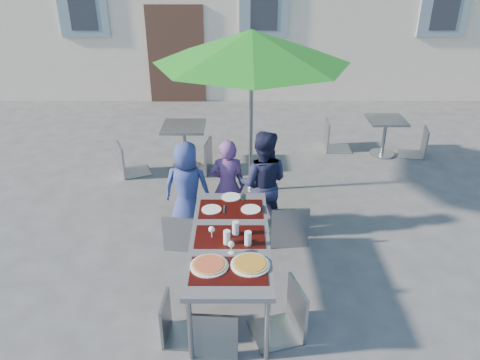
{
  "coord_description": "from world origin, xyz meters",
  "views": [
    {
      "loc": [
        -0.54,
        -3.42,
        3.4
      ],
      "look_at": [
        -0.53,
        1.43,
        0.94
      ],
      "focal_mm": 35.0,
      "sensor_mm": 36.0,
      "label": 1
    }
  ],
  "objects_px": {
    "chair_4": "(288,283)",
    "bg_chair_l_1": "(335,118)",
    "pizza_near_right": "(250,264)",
    "child_0": "(187,188)",
    "chair_5": "(211,319)",
    "bg_chair_r_1": "(422,125)",
    "bg_chair_r_0": "(201,137)",
    "chair_2": "(290,200)",
    "patio_umbrella": "(252,48)",
    "child_1": "(228,186)",
    "bg_chair_l_0": "(125,140)",
    "pizza_near_left": "(209,265)",
    "cafe_table_0": "(184,139)",
    "cafe_table_1": "(385,132)",
    "chair_1": "(230,200)",
    "dining_table": "(230,241)",
    "chair_3": "(173,296)",
    "chair_0": "(180,210)",
    "child_2": "(262,183)"
  },
  "relations": [
    {
      "from": "chair_4",
      "to": "bg_chair_l_1",
      "type": "height_order",
      "value": "bg_chair_l_1"
    },
    {
      "from": "bg_chair_l_1",
      "to": "pizza_near_right",
      "type": "bearing_deg",
      "value": -109.64
    },
    {
      "from": "pizza_near_right",
      "to": "child_0",
      "type": "bearing_deg",
      "value": 113.35
    },
    {
      "from": "chair_5",
      "to": "bg_chair_r_1",
      "type": "height_order",
      "value": "chair_5"
    },
    {
      "from": "chair_4",
      "to": "bg_chair_r_1",
      "type": "xyz_separation_m",
      "value": [
        2.72,
        4.26,
        -0.03
      ]
    },
    {
      "from": "bg_chair_r_0",
      "to": "chair_4",
      "type": "bearing_deg",
      "value": -73.43
    },
    {
      "from": "chair_2",
      "to": "patio_umbrella",
      "type": "xyz_separation_m",
      "value": [
        -0.45,
        1.4,
        1.54
      ]
    },
    {
      "from": "child_1",
      "to": "chair_4",
      "type": "height_order",
      "value": "child_1"
    },
    {
      "from": "bg_chair_l_0",
      "to": "child_1",
      "type": "bearing_deg",
      "value": -44.68
    },
    {
      "from": "child_1",
      "to": "patio_umbrella",
      "type": "distance_m",
      "value": 1.89
    },
    {
      "from": "pizza_near_left",
      "to": "cafe_table_0",
      "type": "relative_size",
      "value": 0.48
    },
    {
      "from": "child_1",
      "to": "cafe_table_1",
      "type": "relative_size",
      "value": 1.86
    },
    {
      "from": "chair_1",
      "to": "bg_chair_l_1",
      "type": "relative_size",
      "value": 1.02
    },
    {
      "from": "cafe_table_0",
      "to": "chair_2",
      "type": "bearing_deg",
      "value": -55.84
    },
    {
      "from": "chair_1",
      "to": "bg_chair_l_0",
      "type": "xyz_separation_m",
      "value": [
        -1.71,
        2.0,
        -0.03
      ]
    },
    {
      "from": "pizza_near_left",
      "to": "cafe_table_1",
      "type": "relative_size",
      "value": 0.53
    },
    {
      "from": "cafe_table_1",
      "to": "chair_1",
      "type": "bearing_deg",
      "value": -134.05
    },
    {
      "from": "chair_4",
      "to": "chair_5",
      "type": "distance_m",
      "value": 0.82
    },
    {
      "from": "chair_1",
      "to": "child_0",
      "type": "bearing_deg",
      "value": 150.38
    },
    {
      "from": "dining_table",
      "to": "bg_chair_l_1",
      "type": "distance_m",
      "value": 4.4
    },
    {
      "from": "chair_5",
      "to": "child_1",
      "type": "bearing_deg",
      "value": 87.88
    },
    {
      "from": "pizza_near_left",
      "to": "child_1",
      "type": "distance_m",
      "value": 1.83
    },
    {
      "from": "child_0",
      "to": "chair_3",
      "type": "height_order",
      "value": "child_0"
    },
    {
      "from": "chair_3",
      "to": "bg_chair_r_1",
      "type": "xyz_separation_m",
      "value": [
        3.79,
        4.33,
        0.07
      ]
    },
    {
      "from": "chair_2",
      "to": "cafe_table_1",
      "type": "bearing_deg",
      "value": 54.78
    },
    {
      "from": "child_0",
      "to": "bg_chair_l_0",
      "type": "xyz_separation_m",
      "value": [
        -1.16,
        1.68,
        -0.03
      ]
    },
    {
      "from": "bg_chair_l_1",
      "to": "bg_chair_r_1",
      "type": "bearing_deg",
      "value": -10.89
    },
    {
      "from": "cafe_table_0",
      "to": "bg_chair_r_1",
      "type": "distance_m",
      "value": 4.12
    },
    {
      "from": "bg_chair_l_1",
      "to": "chair_2",
      "type": "bearing_deg",
      "value": -109.88
    },
    {
      "from": "pizza_near_left",
      "to": "child_0",
      "type": "xyz_separation_m",
      "value": [
        -0.39,
        1.79,
        -0.15
      ]
    },
    {
      "from": "cafe_table_0",
      "to": "child_0",
      "type": "bearing_deg",
      "value": -82.78
    },
    {
      "from": "child_0",
      "to": "cafe_table_0",
      "type": "distance_m",
      "value": 1.95
    },
    {
      "from": "chair_0",
      "to": "chair_3",
      "type": "relative_size",
      "value": 1.07
    },
    {
      "from": "cafe_table_0",
      "to": "child_2",
      "type": "bearing_deg",
      "value": -58.6
    },
    {
      "from": "child_0",
      "to": "cafe_table_1",
      "type": "distance_m",
      "value": 4.05
    },
    {
      "from": "pizza_near_left",
      "to": "patio_umbrella",
      "type": "distance_m",
      "value": 3.23
    },
    {
      "from": "pizza_near_left",
      "to": "chair_3",
      "type": "xyz_separation_m",
      "value": [
        -0.33,
        -0.11,
        -0.28
      ]
    },
    {
      "from": "chair_0",
      "to": "bg_chair_l_1",
      "type": "height_order",
      "value": "bg_chair_l_1"
    },
    {
      "from": "pizza_near_right",
      "to": "cafe_table_0",
      "type": "bearing_deg",
      "value": 105.25
    },
    {
      "from": "chair_1",
      "to": "cafe_table_1",
      "type": "height_order",
      "value": "chair_1"
    },
    {
      "from": "chair_5",
      "to": "cafe_table_0",
      "type": "height_order",
      "value": "chair_5"
    },
    {
      "from": "chair_3",
      "to": "chair_5",
      "type": "xyz_separation_m",
      "value": [
        0.37,
        -0.38,
        0.09
      ]
    },
    {
      "from": "child_1",
      "to": "bg_chair_r_0",
      "type": "relative_size",
      "value": 1.21
    },
    {
      "from": "chair_4",
      "to": "chair_2",
      "type": "bearing_deg",
      "value": 84.09
    },
    {
      "from": "bg_chair_l_0",
      "to": "cafe_table_1",
      "type": "xyz_separation_m",
      "value": [
        4.38,
        0.76,
        -0.15
      ]
    },
    {
      "from": "dining_table",
      "to": "child_1",
      "type": "distance_m",
      "value": 1.34
    },
    {
      "from": "chair_4",
      "to": "bg_chair_r_0",
      "type": "relative_size",
      "value": 0.97
    },
    {
      "from": "bg_chair_r_1",
      "to": "child_2",
      "type": "bearing_deg",
      "value": -139.63
    },
    {
      "from": "bg_chair_r_0",
      "to": "bg_chair_l_1",
      "type": "distance_m",
      "value": 2.51
    },
    {
      "from": "cafe_table_0",
      "to": "bg_chair_r_0",
      "type": "relative_size",
      "value": 0.71
    }
  ]
}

